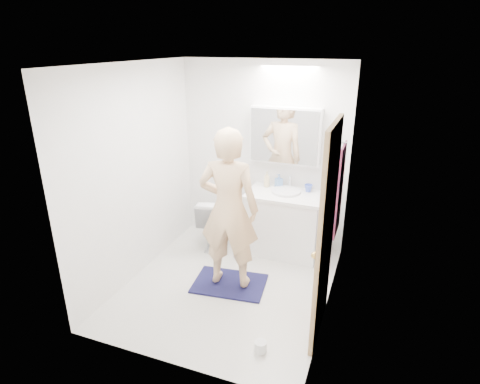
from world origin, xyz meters
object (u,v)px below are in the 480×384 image
at_px(person, 229,209).
at_px(toothbrush_cup, 308,188).
at_px(medicine_cabinet, 285,136).
at_px(vanity_cabinet, 284,225).
at_px(soap_bottle_b, 279,181).
at_px(toilet, 216,221).
at_px(soap_bottle_a, 267,179).
at_px(toilet_paper_roll, 260,346).

height_order(person, toothbrush_cup, person).
xyz_separation_m(medicine_cabinet, person, (-0.29, -1.16, -0.57)).
relative_size(vanity_cabinet, soap_bottle_b, 5.05).
bearing_deg(toilet, person, 113.44).
distance_m(medicine_cabinet, soap_bottle_a, 0.62).
bearing_deg(toilet, medicine_cabinet, -167.38).
bearing_deg(toilet, soap_bottle_b, -168.00).
bearing_deg(toilet_paper_roll, soap_bottle_b, 101.54).
xyz_separation_m(vanity_cabinet, toilet_paper_roll, (0.27, -1.81, -0.34)).
relative_size(medicine_cabinet, toothbrush_cup, 8.70).
bearing_deg(vanity_cabinet, medicine_cabinet, 112.35).
bearing_deg(medicine_cabinet, soap_bottle_a, -163.49).
relative_size(person, toilet_paper_roll, 16.06).
bearing_deg(person, medicine_cabinet, -110.59).
bearing_deg(vanity_cabinet, toilet, -172.76).
bearing_deg(medicine_cabinet, vanity_cabinet, -67.65).
relative_size(toilet, toothbrush_cup, 6.81).
xyz_separation_m(person, soap_bottle_a, (0.09, 1.10, -0.01)).
relative_size(medicine_cabinet, toilet, 1.28).
xyz_separation_m(toothbrush_cup, toilet_paper_roll, (0.02, -1.97, -0.82)).
relative_size(toilet, soap_bottle_b, 3.86).
distance_m(vanity_cabinet, toothbrush_cup, 0.56).
bearing_deg(vanity_cabinet, person, -111.57).
distance_m(medicine_cabinet, toilet_paper_roll, 2.51).
bearing_deg(person, soap_bottle_a, -101.09).
bearing_deg(person, soap_bottle_b, -108.47).
height_order(person, toilet_paper_roll, person).
bearing_deg(vanity_cabinet, toilet_paper_roll, -81.57).
height_order(soap_bottle_a, soap_bottle_b, soap_bottle_a).
height_order(soap_bottle_b, toilet_paper_roll, soap_bottle_b).
xyz_separation_m(toilet, person, (0.53, -0.83, 0.59)).
distance_m(medicine_cabinet, soap_bottle_b, 0.59).
relative_size(vanity_cabinet, person, 0.51).
bearing_deg(medicine_cabinet, toilet_paper_roll, -80.04).
xyz_separation_m(medicine_cabinet, toilet_paper_roll, (0.35, -2.02, -1.45)).
bearing_deg(medicine_cabinet, soap_bottle_b, -149.81).
distance_m(person, toothbrush_cup, 1.28).
relative_size(medicine_cabinet, toilet_paper_roll, 8.00).
bearing_deg(soap_bottle_b, medicine_cabinet, 30.19).
bearing_deg(toilet_paper_roll, vanity_cabinet, 98.43).
distance_m(person, soap_bottle_a, 1.10).
height_order(person, soap_bottle_a, person).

